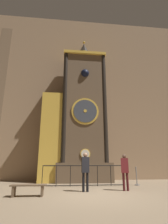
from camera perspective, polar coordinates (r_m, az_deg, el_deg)
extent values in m
plane|color=#847056|center=(7.64, 4.05, -25.67)|extent=(28.00, 28.00, 0.00)
cube|color=#997A5B|center=(14.70, -0.64, 6.80)|extent=(24.00, 0.30, 13.94)
cube|color=brown|center=(12.36, 0.00, -19.06)|extent=(3.72, 1.61, 1.23)
cube|color=brown|center=(12.98, 0.00, 2.16)|extent=(2.97, 1.40, 8.18)
cube|color=gold|center=(14.62, 0.05, 17.33)|extent=(3.21, 1.54, 0.20)
cylinder|color=gold|center=(11.63, 0.39, -13.51)|extent=(0.65, 0.05, 0.65)
cylinder|color=silver|center=(11.60, 0.41, -13.51)|extent=(0.54, 0.03, 0.54)
cylinder|color=gold|center=(12.10, 0.37, 0.28)|extent=(1.89, 0.07, 1.89)
cylinder|color=#3D424C|center=(12.05, 0.39, 0.33)|extent=(1.63, 0.04, 1.63)
cylinder|color=gold|center=(12.03, 0.40, 0.36)|extent=(0.23, 0.03, 0.23)
cube|color=#3A2D21|center=(13.68, 0.10, 11.60)|extent=(0.78, 0.42, 0.78)
sphere|color=black|center=(13.29, 0.31, 12.47)|extent=(0.62, 0.62, 0.62)
cylinder|color=black|center=(12.34, -6.28, 3.22)|extent=(0.33, 0.33, 8.18)
cylinder|color=black|center=(12.64, 6.71, 2.77)|extent=(0.33, 0.33, 8.18)
cylinder|color=gold|center=(14.85, 0.00, 17.91)|extent=(0.97, 0.97, 0.30)
cone|color=black|center=(15.22, 0.00, 19.92)|extent=(0.93, 0.93, 0.98)
sphere|color=gold|center=(15.58, 0.00, 21.75)|extent=(0.20, 0.20, 0.20)
cube|color=brown|center=(12.48, -10.44, -7.76)|extent=(1.42, 1.19, 6.02)
cube|color=gold|center=(11.87, -10.64, -7.35)|extent=(1.49, 0.06, 6.02)
cylinder|color=black|center=(10.28, -13.47, -19.66)|extent=(0.04, 0.04, 1.10)
cylinder|color=black|center=(10.23, -9.00, -19.90)|extent=(0.04, 0.04, 1.10)
cylinder|color=black|center=(10.22, -4.48, -20.04)|extent=(0.04, 0.04, 1.10)
cylinder|color=black|center=(10.28, 0.01, -20.07)|extent=(0.04, 0.04, 1.10)
cylinder|color=black|center=(10.38, 4.44, -19.98)|extent=(0.04, 0.04, 1.10)
cylinder|color=black|center=(10.55, 8.74, -19.79)|extent=(0.04, 0.04, 1.10)
cylinder|color=black|center=(10.76, 12.89, -19.50)|extent=(0.04, 0.04, 1.10)
cylinder|color=black|center=(10.25, 0.01, -17.10)|extent=(4.54, 0.05, 0.05)
cylinder|color=black|center=(10.32, 0.02, -22.79)|extent=(4.54, 0.04, 0.04)
cylinder|color=black|center=(8.50, -0.20, -21.93)|extent=(0.11, 0.11, 0.81)
cylinder|color=black|center=(8.52, 1.10, -21.91)|extent=(0.11, 0.11, 0.81)
cube|color=black|center=(8.47, 0.44, -16.84)|extent=(0.35, 0.23, 0.69)
sphere|color=#8C664C|center=(8.47, 0.44, -13.85)|extent=(0.21, 0.21, 0.21)
cylinder|color=#461518|center=(8.98, 12.85, -21.33)|extent=(0.11, 0.11, 0.79)
cylinder|color=#461518|center=(9.04, 14.01, -21.22)|extent=(0.11, 0.11, 0.79)
cube|color=maroon|center=(8.97, 13.13, -16.62)|extent=(0.39, 0.30, 0.68)
sphere|color=brown|center=(8.97, 12.95, -13.91)|extent=(0.19, 0.19, 0.19)
cylinder|color=gray|center=(11.23, 16.97, -21.81)|extent=(0.28, 0.28, 0.04)
cylinder|color=gray|center=(11.19, 16.78, -19.52)|extent=(0.06, 0.06, 0.94)
sphere|color=gray|center=(11.16, 16.56, -16.95)|extent=(0.09, 0.09, 0.09)
cube|color=brown|center=(7.74, -17.66, -21.79)|extent=(1.35, 0.40, 0.05)
cube|color=brown|center=(7.88, -21.98, -22.91)|extent=(0.08, 0.36, 0.39)
cube|color=brown|center=(7.69, -13.49, -23.77)|extent=(0.08, 0.36, 0.39)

